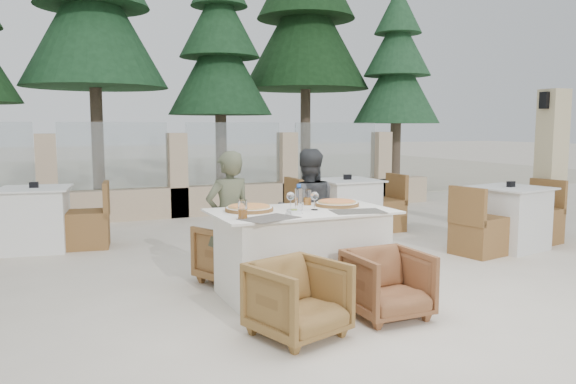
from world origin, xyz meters
name	(u,v)px	position (x,y,z in m)	size (l,w,h in m)	color
ground	(299,295)	(0.00, 0.00, 0.00)	(80.00, 80.00, 0.00)	beige
sand_patch	(113,174)	(0.00, 14.00, 0.01)	(30.00, 16.00, 0.01)	beige
perimeter_wall_far	(177,169)	(0.00, 4.80, 0.80)	(10.00, 0.34, 1.60)	#CEB391
lantern_pillar	(551,164)	(4.20, 1.00, 1.00)	(0.34, 0.34, 2.00)	#CBBC8F
pine_mid_left	(94,38)	(-1.00, 7.50, 3.25)	(2.86, 2.86, 6.50)	#1F4A27
pine_centre	(220,79)	(1.50, 7.20, 2.50)	(2.20, 2.20, 5.00)	#1E4725
pine_mid_right	(306,46)	(3.80, 7.80, 3.40)	(2.99, 2.99, 6.80)	#173718
pine_far_right	(396,94)	(5.50, 6.50, 2.25)	(1.98, 1.98, 4.50)	#25522F
dining_table	(301,252)	(0.04, 0.02, 0.39)	(1.60, 0.90, 0.77)	white
placemat_near_left	(269,218)	(-0.40, -0.29, 0.77)	(0.45, 0.30, 0.00)	#56504A
placemat_near_right	(358,211)	(0.45, -0.26, 0.77)	(0.45, 0.30, 0.00)	#524E46
pizza_left	(249,208)	(-0.41, 0.16, 0.80)	(0.43, 0.43, 0.06)	#DD581E
pizza_right	(337,203)	(0.45, 0.12, 0.80)	(0.41, 0.41, 0.05)	#F55121
water_bottle	(299,197)	(0.01, 0.02, 0.89)	(0.07, 0.07, 0.23)	#B9D7F3
wine_glass_centre	(291,200)	(-0.05, 0.05, 0.86)	(0.08, 0.08, 0.18)	white
wine_glass_near	(315,200)	(0.14, -0.02, 0.86)	(0.08, 0.08, 0.18)	silver
beer_glass_left	(243,209)	(-0.60, -0.21, 0.85)	(0.08, 0.08, 0.15)	orange
beer_glass_right	(307,197)	(0.22, 0.29, 0.84)	(0.07, 0.07, 0.14)	orange
olive_dish	(294,211)	(-0.12, -0.16, 0.79)	(0.11, 0.11, 0.04)	silver
armchair_far_left	(235,253)	(-0.39, 0.63, 0.29)	(0.62, 0.64, 0.58)	brown
armchair_far_right	(317,243)	(0.51, 0.66, 0.31)	(0.66, 0.68, 0.62)	brown
armchair_near_left	(298,299)	(-0.42, -0.91, 0.28)	(0.59, 0.61, 0.55)	olive
armchair_near_right	(388,284)	(0.40, -0.81, 0.27)	(0.57, 0.59, 0.54)	brown
diner_left	(229,219)	(-0.48, 0.54, 0.64)	(0.47, 0.31, 1.29)	#4F533C
diner_right	(308,212)	(0.39, 0.62, 0.64)	(0.63, 0.49, 1.29)	#373A3C
bg_table_a	(36,219)	(-2.16, 2.98, 0.39)	(1.64, 0.82, 0.77)	white
bg_table_b	(347,207)	(1.85, 2.35, 0.39)	(1.64, 0.82, 0.77)	white
bg_table_c	(509,218)	(3.20, 0.70, 0.39)	(1.64, 0.82, 0.77)	silver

